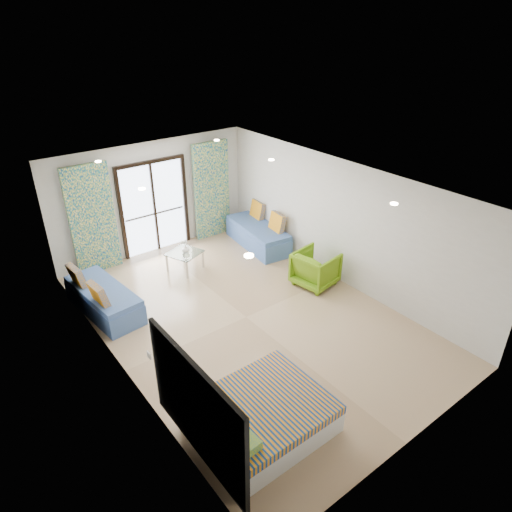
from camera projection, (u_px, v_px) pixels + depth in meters
floor at (246, 317)px, 8.94m from camera, size 5.00×7.50×0.01m
ceiling at (244, 186)px, 7.67m from camera, size 5.00×7.50×0.01m
wall_back at (153, 198)px, 10.93m from camera, size 5.00×0.01×2.70m
wall_front at (423, 369)px, 5.68m from camera, size 5.00×0.01×2.70m
wall_left at (114, 304)px, 6.96m from camera, size 0.01×7.50×2.70m
wall_right at (340, 223)px, 9.65m from camera, size 0.01×7.50×2.70m
balcony_door at (154, 202)px, 10.95m from camera, size 1.76×0.08×2.28m
balcony_rail at (155, 214)px, 11.10m from camera, size 1.52×0.03×0.04m
curtain_left at (93, 220)px, 10.02m from camera, size 1.00×0.10×2.50m
curtain_right at (212, 190)px, 11.68m from camera, size 1.00×0.10×2.50m
downlight_a at (249, 256)px, 5.53m from camera, size 0.12×0.12×0.02m
downlight_b at (394, 204)px, 7.03m from camera, size 0.12×0.12×0.02m
downlight_c at (142, 189)px, 7.63m from camera, size 0.12×0.12×0.02m
downlight_d at (271, 160)px, 9.13m from camera, size 0.12×0.12×0.02m
downlight_e at (98, 161)px, 9.03m from camera, size 0.12×0.12×0.02m
downlight_f at (217, 140)px, 10.53m from camera, size 0.12×0.12×0.02m
headboard at (196, 409)px, 5.49m from camera, size 0.06×2.10×1.50m
switch_plate at (149, 355)px, 6.36m from camera, size 0.02×0.10×0.10m
bed at (260, 417)px, 6.39m from camera, size 1.83×1.49×0.63m
daybed_left at (103, 299)px, 8.98m from camera, size 0.95×1.99×0.95m
daybed_right at (258, 234)px, 11.57m from camera, size 1.01×2.08×0.99m
coffee_table at (185, 254)px, 10.42m from camera, size 0.87×0.87×0.77m
vase at (186, 249)px, 10.35m from camera, size 0.22×0.23×0.17m
armchair at (316, 267)px, 9.84m from camera, size 0.90×0.94×0.85m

